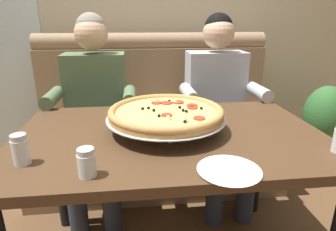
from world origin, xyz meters
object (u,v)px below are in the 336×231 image
(diner_right, at_px, (219,99))
(potted_plant, at_px, (324,121))
(dining_table, at_px, (170,149))
(plate_near_left, at_px, (229,168))
(booth_bench, at_px, (156,130))
(shaker_parmesan, at_px, (21,152))
(pizza, at_px, (166,113))
(shaker_oregano, at_px, (87,165))
(diner_left, at_px, (95,103))
(patio_chair, at_px, (11,86))

(diner_right, distance_m, potted_plant, 1.16)
(dining_table, relative_size, plate_near_left, 6.31)
(booth_bench, relative_size, shaker_parmesan, 16.58)
(pizza, height_order, shaker_oregano, pizza)
(diner_left, height_order, patio_chair, diner_left)
(diner_left, bearing_deg, diner_right, 0.00)
(pizza, bearing_deg, plate_near_left, -66.46)
(booth_bench, relative_size, pizza, 3.42)
(diner_left, xyz_separation_m, shaker_parmesan, (-0.14, -0.87, 0.08))
(dining_table, relative_size, patio_chair, 1.60)
(shaker_parmesan, height_order, potted_plant, shaker_parmesan)
(dining_table, bearing_deg, patio_chair, 126.14)
(shaker_oregano, xyz_separation_m, plate_near_left, (0.47, -0.03, -0.03))
(diner_right, bearing_deg, booth_bench, 147.31)
(dining_table, xyz_separation_m, diner_right, (0.41, 0.64, 0.05))
(diner_left, xyz_separation_m, patio_chair, (-1.12, 1.46, -0.19))
(diner_left, height_order, shaker_parmesan, diner_left)
(booth_bench, distance_m, diner_left, 0.58)
(shaker_parmesan, distance_m, patio_chair, 2.54)
(booth_bench, xyz_separation_m, diner_left, (-0.41, -0.27, 0.31))
(booth_bench, xyz_separation_m, plate_near_left, (0.16, -1.27, 0.36))
(pizza, bearing_deg, dining_table, -62.09)
(diner_left, distance_m, shaker_parmesan, 0.88)
(dining_table, distance_m, patio_chair, 2.60)
(diner_right, xyz_separation_m, plate_near_left, (-0.26, -1.00, 0.05))
(patio_chair, bearing_deg, diner_right, -36.85)
(plate_near_left, xyz_separation_m, patio_chair, (-1.69, 2.46, -0.23))
(potted_plant, bearing_deg, plate_near_left, -134.79)
(diner_left, relative_size, plate_near_left, 5.84)
(pizza, bearing_deg, booth_bench, 89.08)
(shaker_oregano, bearing_deg, diner_right, 53.34)
(potted_plant, bearing_deg, booth_bench, -177.51)
(plate_near_left, bearing_deg, pizza, 113.54)
(diner_left, bearing_deg, patio_chair, 127.42)
(dining_table, relative_size, diner_right, 1.08)
(plate_near_left, bearing_deg, dining_table, 113.21)
(dining_table, height_order, shaker_parmesan, shaker_parmesan)
(booth_bench, bearing_deg, dining_table, -90.00)
(shaker_parmesan, distance_m, plate_near_left, 0.72)
(dining_table, relative_size, shaker_parmesan, 12.40)
(diner_right, height_order, plate_near_left, diner_right)
(diner_left, bearing_deg, dining_table, -56.96)
(pizza, distance_m, shaker_oregano, 0.47)
(diner_left, distance_m, patio_chair, 1.85)
(diner_right, distance_m, plate_near_left, 1.04)
(plate_near_left, bearing_deg, patio_chair, 124.44)
(dining_table, bearing_deg, potted_plant, 33.22)
(diner_left, relative_size, patio_chair, 1.48)
(dining_table, height_order, diner_right, diner_right)
(plate_near_left, relative_size, potted_plant, 0.31)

